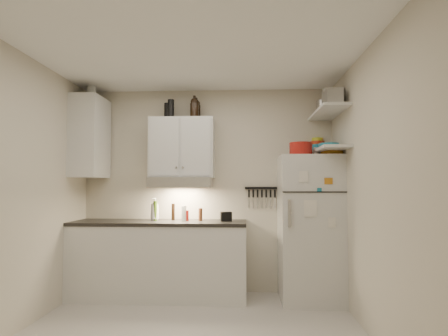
{
  "coord_description": "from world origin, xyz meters",
  "views": [
    {
      "loc": [
        0.47,
        -3.33,
        1.34
      ],
      "look_at": [
        0.25,
        0.9,
        1.55
      ],
      "focal_mm": 30.0,
      "sensor_mm": 36.0,
      "label": 1
    }
  ],
  "objects": [
    {
      "name": "side_jar",
      "position": [
        -1.43,
        1.21,
        2.52
      ],
      "size": [
        0.13,
        0.13,
        0.15
      ],
      "primitive_type": "cylinder",
      "rotation": [
        0.0,
        0.0,
        0.23
      ],
      "color": "silver",
      "rests_on": "side_cabinet"
    },
    {
      "name": "bowl_teal",
      "position": [
        1.43,
        1.39,
        1.82
      ],
      "size": [
        0.22,
        0.22,
        0.09
      ],
      "primitive_type": "cylinder",
      "color": "teal",
      "rests_on": "shelf_lo"
    },
    {
      "name": "upper_cabinet",
      "position": [
        -0.3,
        1.33,
        1.83
      ],
      "size": [
        0.8,
        0.33,
        0.75
      ],
      "primitive_type": "cube",
      "color": "silver",
      "rests_on": "back_wall"
    },
    {
      "name": "range_hood",
      "position": [
        -0.3,
        1.27,
        1.39
      ],
      "size": [
        0.76,
        0.46,
        0.12
      ],
      "primitive_type": "cube",
      "color": "silver",
      "rests_on": "back_wall"
    },
    {
      "name": "side_cabinet",
      "position": [
        -1.44,
        1.2,
        1.95
      ],
      "size": [
        0.33,
        0.55,
        1.0
      ],
      "primitive_type": "cube",
      "color": "silver",
      "rests_on": "left_wall"
    },
    {
      "name": "spice_jar",
      "position": [
        1.32,
        1.09,
        1.75
      ],
      "size": [
        0.08,
        0.08,
        0.1
      ],
      "primitive_type": "cylinder",
      "rotation": [
        0.0,
        0.0,
        -0.37
      ],
      "color": "silver",
      "rests_on": "fridge"
    },
    {
      "name": "plates",
      "position": [
        1.45,
        0.98,
        1.8
      ],
      "size": [
        0.27,
        0.27,
        0.06
      ],
      "primitive_type": "cylinder",
      "rotation": [
        0.0,
        0.0,
        -0.22
      ],
      "color": "teal",
      "rests_on": "shelf_lo"
    },
    {
      "name": "left_wall",
      "position": [
        -1.61,
        0.0,
        1.3
      ],
      "size": [
        0.02,
        3.0,
        2.6
      ],
      "primitive_type": "cube",
      "color": "beige",
      "rests_on": "ground"
    },
    {
      "name": "red_jar",
      "position": [
        -0.23,
        1.25,
        0.98
      ],
      "size": [
        0.07,
        0.07,
        0.13
      ],
      "primitive_type": "cylinder",
      "rotation": [
        0.0,
        0.0,
        -0.08
      ],
      "color": "#A21912",
      "rests_on": "countertop"
    },
    {
      "name": "caddy",
      "position": [
        0.26,
        1.21,
        0.98
      ],
      "size": [
        0.15,
        0.12,
        0.11
      ],
      "primitive_type": "cube",
      "rotation": [
        0.0,
        0.0,
        0.2
      ],
      "color": "black",
      "rests_on": "countertop"
    },
    {
      "name": "soap_bottle",
      "position": [
        -0.63,
        1.27,
        1.07
      ],
      "size": [
        0.16,
        0.16,
        0.31
      ],
      "primitive_type": "imported",
      "rotation": [
        0.0,
        0.0,
        -0.43
      ],
      "color": "silver",
      "rests_on": "countertop"
    },
    {
      "name": "vinegar_bottle",
      "position": [
        -0.41,
        1.32,
        1.02
      ],
      "size": [
        0.06,
        0.06,
        0.21
      ],
      "primitive_type": "cylinder",
      "rotation": [
        0.0,
        0.0,
        -0.35
      ],
      "color": "black",
      "rests_on": "countertop"
    },
    {
      "name": "countertop",
      "position": [
        -0.55,
        1.2,
        0.9
      ],
      "size": [
        2.1,
        0.62,
        0.04
      ],
      "primitive_type": "cube",
      "color": "black",
      "rests_on": "base_cabinet"
    },
    {
      "name": "bowl_yellow",
      "position": [
        1.42,
        1.49,
        1.94
      ],
      "size": [
        0.14,
        0.14,
        0.04
      ],
      "primitive_type": "cylinder",
      "color": "gold",
      "rests_on": "bowl_orange"
    },
    {
      "name": "shelf_lo",
      "position": [
        1.45,
        1.02,
        1.76
      ],
      "size": [
        0.3,
        0.95,
        0.03
      ],
      "primitive_type": "cube",
      "color": "silver",
      "rests_on": "right_wall"
    },
    {
      "name": "stock_pot",
      "position": [
        1.49,
        1.28,
        2.3
      ],
      "size": [
        0.27,
        0.27,
        0.18
      ],
      "primitive_type": "cylinder",
      "rotation": [
        0.0,
        0.0,
        -0.1
      ],
      "color": "silver",
      "rests_on": "shelf_hi"
    },
    {
      "name": "base_cabinet",
      "position": [
        -0.55,
        1.2,
        0.44
      ],
      "size": [
        2.1,
        0.6,
        0.88
      ],
      "primitive_type": "cube",
      "color": "silver",
      "rests_on": "floor"
    },
    {
      "name": "right_wall",
      "position": [
        1.61,
        0.0,
        1.3
      ],
      "size": [
        0.02,
        3.0,
        2.6
      ],
      "primitive_type": "cube",
      "color": "beige",
      "rests_on": "ground"
    },
    {
      "name": "fridge",
      "position": [
        1.25,
        1.16,
        0.85
      ],
      "size": [
        0.7,
        0.68,
        1.7
      ],
      "primitive_type": "cube",
      "color": "silver",
      "rests_on": "floor"
    },
    {
      "name": "thermos_b",
      "position": [
        -0.51,
        1.4,
        2.31
      ],
      "size": [
        0.1,
        0.1,
        0.21
      ],
      "primitive_type": "cylinder",
      "rotation": [
        0.0,
        0.0,
        -0.37
      ],
      "color": "black",
      "rests_on": "upper_cabinet"
    },
    {
      "name": "back_wall",
      "position": [
        0.0,
        1.51,
        1.3
      ],
      "size": [
        3.2,
        0.02,
        2.6
      ],
      "primitive_type": "cube",
      "color": "beige",
      "rests_on": "ground"
    },
    {
      "name": "tin_a",
      "position": [
        1.48,
        0.92,
        2.33
      ],
      "size": [
        0.25,
        0.23,
        0.22
      ],
      "primitive_type": "cube",
      "rotation": [
        0.0,
        0.0,
        -0.11
      ],
      "color": "#AAAAAD",
      "rests_on": "shelf_hi"
    },
    {
      "name": "growler_a",
      "position": [
        -0.14,
        1.41,
        2.33
      ],
      "size": [
        0.12,
        0.12,
        0.26
      ],
      "primitive_type": null,
      "rotation": [
        0.0,
        0.0,
        -0.06
      ],
      "color": "black",
      "rests_on": "upper_cabinet"
    },
    {
      "name": "knife_strip",
      "position": [
        0.7,
        1.49,
        1.32
      ],
      "size": [
        0.42,
        0.02,
        0.03
      ],
      "primitive_type": "cube",
      "color": "black",
      "rests_on": "back_wall"
    },
    {
      "name": "dutch_oven",
      "position": [
        1.14,
        1.09,
        1.78
      ],
      "size": [
        0.29,
        0.29,
        0.15
      ],
      "primitive_type": "cylinder",
      "rotation": [
        0.0,
        0.0,
        0.09
      ],
      "color": "#A21912",
      "rests_on": "fridge"
    },
    {
      "name": "pepper_mill",
      "position": [
        -0.06,
        1.25,
        1.0
      ],
      "size": [
        0.06,
        0.06,
        0.15
      ],
      "primitive_type": "cylinder",
      "rotation": [
        0.0,
        0.0,
        -0.29
      ],
      "color": "brown",
      "rests_on": "countertop"
    },
    {
      "name": "tin_b",
      "position": [
        1.44,
        0.74,
        2.3
      ],
      "size": [
        0.18,
        0.18,
        0.17
      ],
      "primitive_type": "cube",
      "rotation": [
        0.0,
        0.0,
        0.04
      ],
      "color": "#AAAAAD",
      "rests_on": "shelf_hi"
    },
    {
      "name": "bowl_orange",
      "position": [
        1.42,
        1.49,
        1.89
      ],
      "size": [
        0.18,
        0.18,
        0.05
      ],
      "primitive_type": "cylinder",
      "color": "red",
      "rests_on": "bowl_teal"
    },
    {
      "name": "shelf_hi",
      "position": [
        1.45,
        1.02,
        2.2
      ],
      "size": [
        0.3,
        0.95,
        0.03
      ],
      "primitive_type": "cube",
      "color": "silver",
      "rests_on": "right_wall"
    },
    {
      "name": "growler_b",
      "position": [
        -0.14,
        1.26,
        2.33
      ],
      "size": [
        0.12,
        0.12,
        0.25
      ],
      "primitive_type": null,
      "rotation": [
        0.0,
        0.0,
        -0.1
      ],
      "color": "black",
      "rests_on": "upper_cabinet"
    },
    {
      "name": "ceiling",
      "position": [
        0.0,
        0.0,
        2.61
      ],
      "size": [
        3.2,
        3.0,
        0.02
      ],
      "primitive_type": "cube",
      "color": "white",
      "rests_on": "ground"
    },
    {
      "name": "book_stack",
      "position": [
        1.48,
        1.0,
        1.74
      ],
      "size": [
        0.21,
        0.25,
        0.07
      ],
      "primitive_type": "cube",
      "rotation": [
        0.0,
        0.0,
        0.18
      ],
      "color": "#B66E16",
      "rests_on": "fridge"
    },
    {
      "name": "clear_bottle",
      "position": [
        -0.26,
        1.23,
        1.01
      ],
      "size": [
        0.07,
        0.07,
        0.18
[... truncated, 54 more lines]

